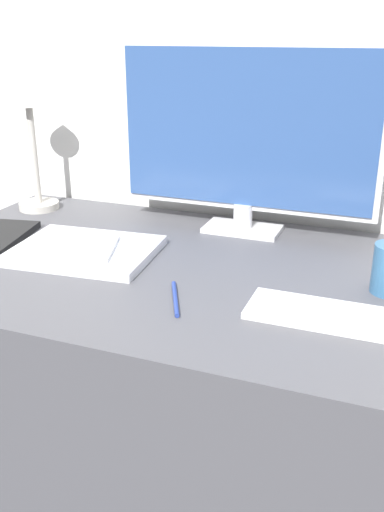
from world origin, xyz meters
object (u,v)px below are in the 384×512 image
(laptop, at_px, (85,251))
(pen, at_px, (175,298))
(keyboard, at_px, (328,315))
(desk_lamp, at_px, (32,132))
(ereader, at_px, (88,248))
(monitor, at_px, (246,135))

(laptop, distance_m, pen, 0.32)
(keyboard, bearing_deg, pen, -173.60)
(pen, bearing_deg, desk_lamp, 145.34)
(laptop, distance_m, desk_lamp, 0.47)
(ereader, xyz_separation_m, pen, (0.27, -0.13, -0.02))
(monitor, distance_m, pen, 0.51)
(monitor, distance_m, ereader, 0.47)
(pen, bearing_deg, keyboard, 6.40)
(keyboard, distance_m, pen, 0.29)
(monitor, bearing_deg, desk_lamp, -177.66)
(monitor, xyz_separation_m, ereader, (-0.28, -0.31, -0.22))
(ereader, distance_m, desk_lamp, 0.49)
(laptop, xyz_separation_m, pen, (0.29, -0.15, -0.01))
(keyboard, distance_m, ereader, 0.57)
(monitor, bearing_deg, keyboard, -55.56)
(ereader, height_order, pen, ereader)
(keyboard, height_order, pen, keyboard)
(monitor, distance_m, desk_lamp, 0.62)
(keyboard, xyz_separation_m, laptop, (-0.58, 0.12, 0.00))
(keyboard, bearing_deg, monitor, 124.44)
(monitor, height_order, pen, monitor)
(laptop, bearing_deg, monitor, 45.38)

